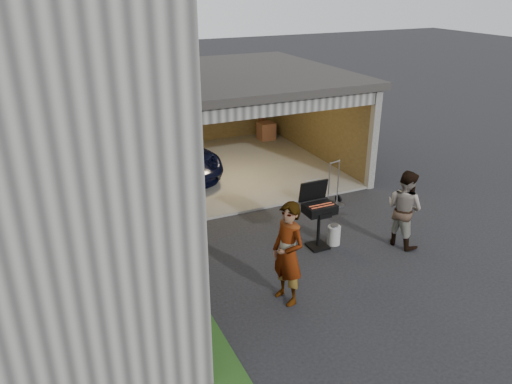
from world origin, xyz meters
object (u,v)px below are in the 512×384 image
(propane_tank, at_px, (334,235))
(plywood_panel, at_px, (181,281))
(hand_truck, at_px, (334,197))
(man, at_px, (404,208))
(minivan, at_px, (166,154))
(woman, at_px, (288,254))
(bbq_grill, at_px, (319,211))

(propane_tank, height_order, plywood_panel, plywood_panel)
(hand_truck, bearing_deg, man, -98.05)
(minivan, bearing_deg, woman, -94.52)
(propane_tank, bearing_deg, bbq_grill, 171.70)
(minivan, distance_m, plywood_panel, 6.55)
(man, distance_m, plywood_panel, 4.95)
(minivan, relative_size, hand_truck, 3.69)
(woman, height_order, propane_tank, woman)
(man, xyz_separation_m, propane_tank, (-1.31, 0.60, -0.63))
(minivan, relative_size, propane_tank, 10.34)
(bbq_grill, bearing_deg, plywood_panel, -165.95)
(woman, xyz_separation_m, bbq_grill, (1.50, 1.44, -0.10))
(minivan, distance_m, woman, 7.02)
(man, distance_m, propane_tank, 1.58)
(hand_truck, bearing_deg, woman, -147.66)
(minivan, relative_size, bbq_grill, 3.04)
(plywood_panel, bearing_deg, propane_tank, 11.76)
(woman, xyz_separation_m, man, (3.20, 0.79, -0.10))
(bbq_grill, relative_size, hand_truck, 1.21)
(minivan, bearing_deg, hand_truck, -57.22)
(plywood_panel, distance_m, hand_truck, 5.32)
(bbq_grill, bearing_deg, propane_tank, -8.30)
(minivan, height_order, propane_tank, minivan)
(woman, relative_size, bbq_grill, 1.32)
(bbq_grill, distance_m, plywood_panel, 3.36)
(bbq_grill, relative_size, plywood_panel, 1.42)
(woman, xyz_separation_m, propane_tank, (1.88, 1.39, -0.74))
(minivan, xyz_separation_m, plywood_panel, (-1.50, -6.37, -0.11))
(woman, height_order, hand_truck, woman)
(woman, distance_m, plywood_panel, 1.91)
(propane_tank, bearing_deg, plywood_panel, -168.24)
(minivan, bearing_deg, plywood_panel, -109.76)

